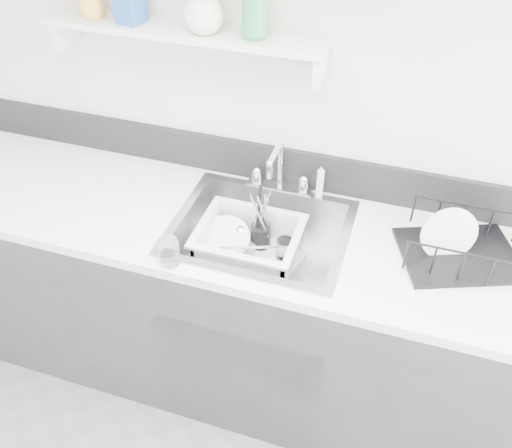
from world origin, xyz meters
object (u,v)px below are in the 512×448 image
(counter_run, at_px, (260,311))
(sink, at_px, (260,246))
(dish_rack, at_px, (463,241))
(wash_tub, at_px, (249,245))

(counter_run, height_order, sink, sink)
(sink, xyz_separation_m, dish_rack, (0.69, 0.07, 0.16))
(sink, bearing_deg, dish_rack, 5.70)
(wash_tub, bearing_deg, sink, 2.32)
(sink, relative_size, dish_rack, 1.65)
(counter_run, relative_size, dish_rack, 8.23)
(counter_run, distance_m, dish_rack, 0.87)
(counter_run, relative_size, sink, 5.00)
(wash_tub, height_order, dish_rack, dish_rack)
(counter_run, relative_size, wash_tub, 8.43)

